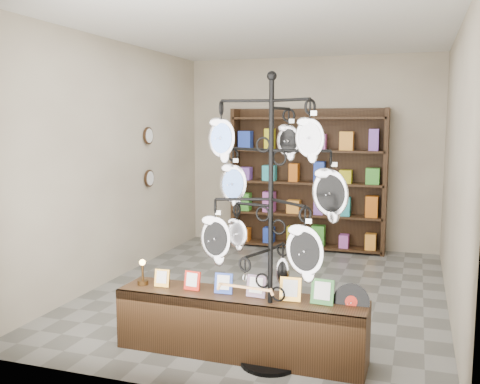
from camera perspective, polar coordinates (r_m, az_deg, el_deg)
The scene contains 6 objects.
ground at distance 6.46m, azimuth 2.98°, elevation -10.49°, with size 5.00×5.00×0.00m, color slate.
room_envelope at distance 6.14m, azimuth 3.10°, elevation 6.16°, with size 5.00×5.00×5.00m.
display_tree at distance 4.25m, azimuth 3.31°, elevation -0.85°, with size 1.23×1.16×2.38m.
front_shelf at distance 4.72m, azimuth -0.01°, elevation -13.95°, with size 2.16×0.46×0.76m.
back_shelving at distance 8.43m, azimuth 7.20°, elevation 0.87°, with size 2.42×0.36×2.20m.
wall_clocks at distance 7.64m, azimuth -9.71°, elevation 3.69°, with size 0.03×0.24×0.84m.
Camera 1 is at (1.63, -5.92, 1.99)m, focal length 40.00 mm.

